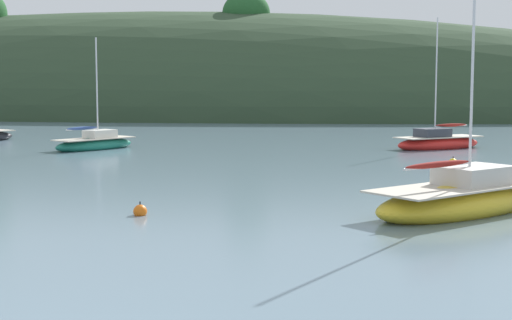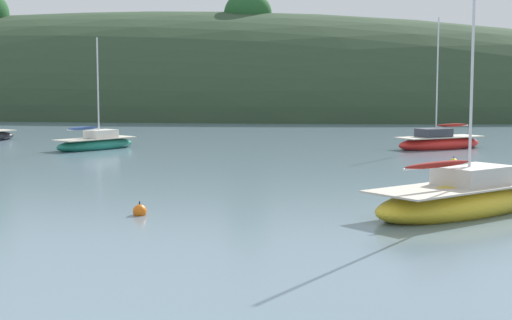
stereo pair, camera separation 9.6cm
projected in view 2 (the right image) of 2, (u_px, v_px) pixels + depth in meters
name	position (u px, v px, depth m)	size (l,w,h in m)	color
far_shoreline_hill	(133.00, 114.00, 95.62)	(150.00, 36.00, 27.91)	#2D422B
sailboat_black_sloop	(439.00, 142.00, 48.15)	(6.27, 5.41, 8.34)	red
sailboat_yellow_far	(462.00, 199.00, 24.76)	(7.03, 7.12, 8.87)	gold
sailboat_blue_center	(96.00, 143.00, 47.71)	(4.58, 5.88, 7.09)	#196B56
mooring_buoy_inner	(140.00, 211.00, 24.39)	(0.44, 0.44, 0.54)	orange
mooring_buoy_outer	(454.00, 163.00, 38.74)	(0.44, 0.44, 0.54)	yellow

